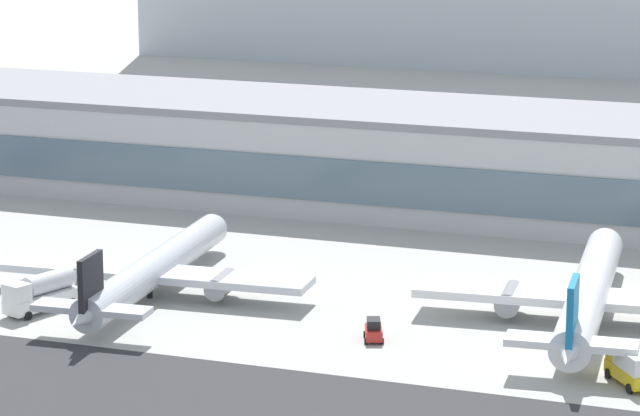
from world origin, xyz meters
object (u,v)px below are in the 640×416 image
(service_box_truck_0, at_px, (631,365))
(service_fuel_truck_1, at_px, (41,292))
(airliner_black_tail_gate_1, at_px, (150,273))
(terminal_building, at_px, (472,161))
(airliner_blue_tail_gate_2, at_px, (588,298))
(service_baggage_tug_2, at_px, (374,330))

(service_box_truck_0, distance_m, service_fuel_truck_1, 60.78)
(airliner_black_tail_gate_1, bearing_deg, terminal_building, -27.82)
(terminal_building, relative_size, service_fuel_truck_1, 21.40)
(terminal_building, height_order, service_fuel_truck_1, terminal_building)
(airliner_black_tail_gate_1, height_order, airliner_blue_tail_gate_2, airliner_blue_tail_gate_2)
(service_fuel_truck_1, relative_size, service_baggage_tug_2, 2.50)
(terminal_building, distance_m, service_baggage_tug_2, 56.10)
(terminal_building, relative_size, airliner_black_tail_gate_1, 4.66)
(terminal_building, bearing_deg, service_fuel_truck_1, -118.01)
(airliner_blue_tail_gate_2, bearing_deg, airliner_black_tail_gate_1, 92.11)
(airliner_blue_tail_gate_2, height_order, service_fuel_truck_1, airliner_blue_tail_gate_2)
(terminal_building, bearing_deg, airliner_blue_tail_gate_2, -62.27)
(terminal_building, xyz_separation_m, service_fuel_truck_1, (-30.83, -57.95, -4.63))
(terminal_building, xyz_separation_m, service_baggage_tug_2, (4.42, -55.65, -5.62))
(service_baggage_tug_2, bearing_deg, service_box_truck_0, -119.61)
(service_box_truck_0, bearing_deg, airliner_black_tail_gate_1, 43.36)
(terminal_building, bearing_deg, service_box_truck_0, -63.42)
(airliner_blue_tail_gate_2, xyz_separation_m, service_fuel_truck_1, (-53.95, -13.96, -0.91))
(service_box_truck_0, xyz_separation_m, service_baggage_tug_2, (-25.51, 4.17, -0.74))
(airliner_black_tail_gate_1, height_order, service_fuel_truck_1, airliner_black_tail_gate_1)
(airliner_blue_tail_gate_2, bearing_deg, service_box_truck_0, -161.73)
(terminal_building, relative_size, service_box_truck_0, 30.29)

